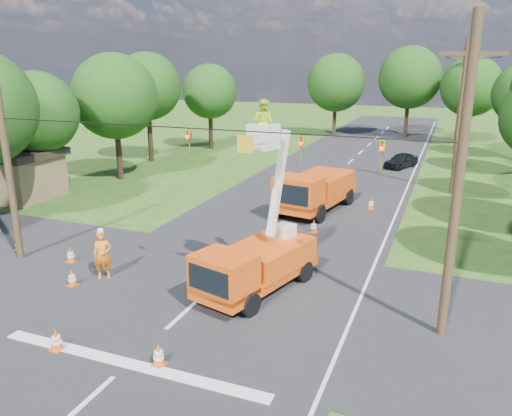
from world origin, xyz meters
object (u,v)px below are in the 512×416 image
at_px(second_truck, 315,190).
at_px(shed, 15,173).
at_px(traffic_cone_2, 283,236).
at_px(traffic_cone_6, 19,243).
at_px(traffic_cone_0, 56,340).
at_px(pole_left, 7,160).
at_px(tree_left_f, 210,92).
at_px(tree_far_a, 336,83).
at_px(bucket_truck, 256,254).
at_px(traffic_cone_1, 158,355).
at_px(tree_left_d, 115,97).
at_px(traffic_cone_7, 371,203).
at_px(distant_car, 401,160).
at_px(tree_left_e, 147,87).
at_px(ground_worker, 103,255).
at_px(traffic_cone_5, 71,255).
at_px(tree_far_c, 472,87).
at_px(tree_far_b, 410,78).
at_px(pole_right_near, 458,183).
at_px(pole_right_far, 460,97).
at_px(pole_right_mid, 460,116).
at_px(traffic_cone_3, 314,226).
at_px(traffic_cone_4, 72,278).
at_px(tree_left_c, 37,113).

distance_m(second_truck, shed, 19.39).
distance_m(traffic_cone_2, traffic_cone_6, 12.56).
height_order(traffic_cone_0, pole_left, pole_left).
height_order(tree_left_f, tree_far_a, tree_far_a).
bearing_deg(bucket_truck, traffic_cone_1, -83.19).
relative_size(tree_left_d, tree_left_f, 1.10).
bearing_deg(traffic_cone_7, distant_car, 88.42).
xyz_separation_m(tree_left_d, tree_left_f, (0.20, 15.00, -0.44)).
relative_size(shed, tree_left_e, 0.58).
height_order(second_truck, tree_left_f, tree_left_f).
distance_m(ground_worker, traffic_cone_5, 2.67).
height_order(traffic_cone_1, tree_far_c, tree_far_c).
height_order(traffic_cone_6, tree_far_b, tree_far_b).
bearing_deg(traffic_cone_7, tree_left_d, 176.11).
relative_size(traffic_cone_6, pole_right_near, 0.07).
bearing_deg(pole_right_far, distant_car, -107.46).
height_order(pole_right_mid, shed, pole_right_mid).
xyz_separation_m(traffic_cone_6, pole_left, (0.78, -0.67, 4.14)).
xyz_separation_m(tree_far_a, tree_far_c, (14.50, -1.00, -0.13)).
bearing_deg(traffic_cone_3, pole_right_mid, 61.03).
height_order(ground_worker, traffic_cone_5, ground_worker).
bearing_deg(ground_worker, distant_car, 39.42).
bearing_deg(shed, ground_worker, -32.05).
distance_m(pole_right_far, tree_left_d, 34.33).
bearing_deg(traffic_cone_0, traffic_cone_3, 71.72).
xyz_separation_m(traffic_cone_7, tree_left_e, (-20.84, 8.29, 6.13)).
height_order(distant_car, traffic_cone_4, distant_car).
bearing_deg(traffic_cone_5, traffic_cone_3, 40.96).
distance_m(traffic_cone_3, tree_left_c, 19.17).
height_order(bucket_truck, tree_left_f, tree_left_f).
relative_size(pole_left, tree_far_c, 0.98).
height_order(bucket_truck, tree_left_d, tree_left_d).
bearing_deg(tree_left_f, tree_far_b, 40.12).
height_order(traffic_cone_1, tree_left_d, tree_left_d).
relative_size(traffic_cone_3, tree_left_e, 0.08).
xyz_separation_m(bucket_truck, pole_right_near, (6.78, -0.68, 3.55)).
distance_m(traffic_cone_2, traffic_cone_7, 8.08).
xyz_separation_m(traffic_cone_5, pole_left, (-2.50, -0.42, 4.14)).
relative_size(second_truck, traffic_cone_4, 9.92).
distance_m(ground_worker, traffic_cone_2, 8.68).
xyz_separation_m(second_truck, ground_worker, (-5.53, -12.40, -0.29)).
xyz_separation_m(traffic_cone_6, pole_right_mid, (18.78, 19.33, 4.75)).
bearing_deg(traffic_cone_4, tree_left_c, 136.95).
relative_size(second_truck, shed, 1.28).
relative_size(pole_right_far, tree_left_e, 1.06).
relative_size(traffic_cone_4, tree_left_d, 0.08).
distance_m(distant_car, traffic_cone_4, 30.09).
bearing_deg(tree_far_c, pole_right_mid, -92.60).
height_order(second_truck, traffic_cone_0, second_truck).
height_order(traffic_cone_1, traffic_cone_6, same).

